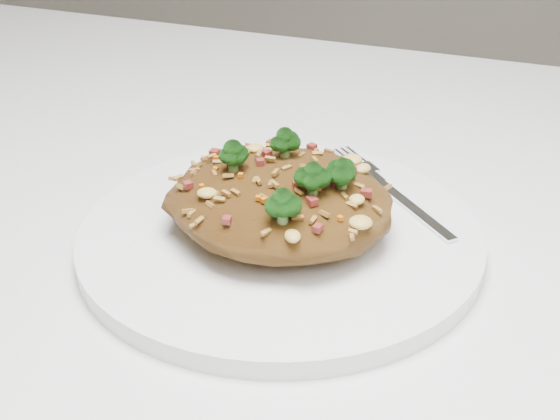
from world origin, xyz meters
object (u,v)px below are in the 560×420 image
(fork, at_px, (395,195))
(dining_table, at_px, (216,276))
(plate, at_px, (280,237))
(fried_rice, at_px, (280,191))

(fork, bearing_deg, dining_table, -133.20)
(plate, xyz_separation_m, fork, (0.07, 0.07, 0.01))
(dining_table, xyz_separation_m, fork, (0.15, 0.01, 0.11))
(fried_rice, bearing_deg, dining_table, 141.50)
(fried_rice, bearing_deg, fork, 49.13)
(dining_table, distance_m, fork, 0.18)
(dining_table, relative_size, fried_rice, 7.58)
(plate, bearing_deg, fork, 48.80)
(plate, distance_m, fork, 0.10)
(dining_table, bearing_deg, plate, -38.48)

